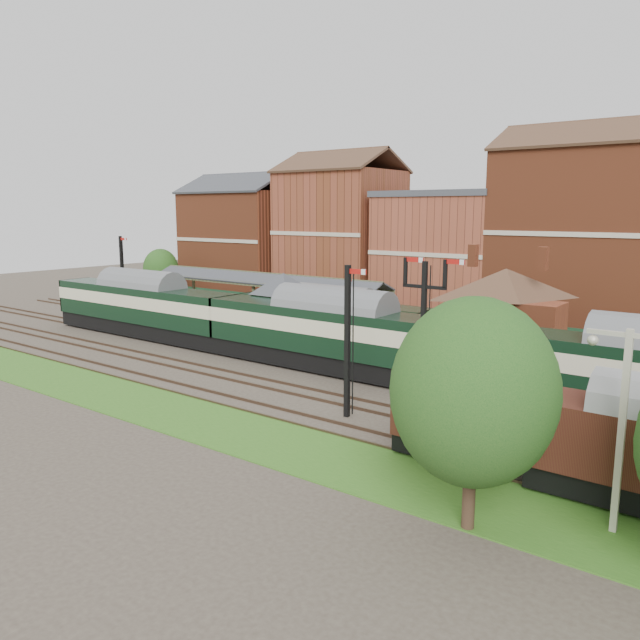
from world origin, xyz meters
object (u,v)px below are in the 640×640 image
Objects in this scene: signal_box at (284,309)px; dmu_train at (333,333)px; platform_railcar at (330,317)px; goods_van_a at (458,420)px; semaphore_bracket at (424,322)px.

dmu_train is (7.08, -3.25, -0.48)m from signal_box.
platform_railcar is at bearing 57.11° from signal_box.
goods_van_a is (18.06, -15.50, -0.46)m from platform_railcar.
signal_box reaches higher than platform_railcar.
semaphore_bracket is at bearing 128.26° from goods_van_a.
goods_van_a is at bearing -51.74° from semaphore_bracket.
signal_box is at bearing 159.08° from semaphore_bracket.
platform_railcar is at bearing 127.42° from dmu_train.
semaphore_bracket reaches higher than dmu_train.
platform_railcar is (-4.97, 6.50, -0.38)m from dmu_train.
semaphore_bracket is 0.13× the size of dmu_train.
signal_box is 7.80m from dmu_train.
platform_railcar is (2.10, 3.25, -0.86)m from signal_box.
dmu_train reaches higher than goods_van_a.
dmu_train is at bearing 162.57° from semaphore_bracket.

